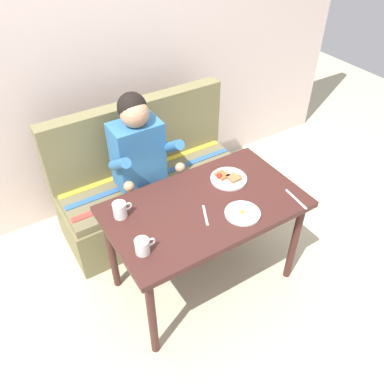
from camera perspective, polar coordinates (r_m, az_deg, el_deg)
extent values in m
plane|color=beige|center=(2.92, 1.60, -12.50)|extent=(8.00, 8.00, 0.00)
cube|color=beige|center=(3.08, -11.83, 20.09)|extent=(4.40, 0.10, 2.60)
cube|color=#41201B|center=(2.39, 1.90, -2.16)|extent=(1.20, 0.70, 0.04)
cylinder|color=#41201B|center=(2.34, -5.80, -17.71)|extent=(0.05, 0.05, 0.69)
cylinder|color=#41201B|center=(2.76, 14.59, -7.12)|extent=(0.05, 0.05, 0.69)
cylinder|color=#41201B|center=(2.68, -11.59, -8.46)|extent=(0.05, 0.05, 0.69)
cylinder|color=#41201B|center=(3.05, 7.22, -0.46)|extent=(0.05, 0.05, 0.69)
cube|color=olive|center=(3.20, -5.41, -1.50)|extent=(1.44, 0.56, 0.40)
cube|color=#716848|center=(3.05, -5.67, 1.72)|extent=(1.40, 0.52, 0.06)
cube|color=olive|center=(3.05, -7.97, 8.33)|extent=(1.44, 0.12, 0.54)
cube|color=#C63D33|center=(2.93, -4.45, 0.80)|extent=(1.38, 0.05, 0.01)
cube|color=#336099|center=(3.03, -5.71, 2.22)|extent=(1.38, 0.05, 0.01)
cube|color=yellow|center=(3.13, -6.90, 3.56)|extent=(1.38, 0.05, 0.01)
cube|color=teal|center=(2.77, -7.89, 5.52)|extent=(0.34, 0.22, 0.48)
sphere|color=tan|center=(2.58, -8.35, 11.24)|extent=(0.19, 0.19, 0.19)
sphere|color=black|center=(2.59, -8.70, 12.08)|extent=(0.19, 0.19, 0.19)
cylinder|color=teal|center=(2.57, -10.48, 3.98)|extent=(0.07, 0.29, 0.23)
cylinder|color=teal|center=(2.69, -3.07, 6.57)|extent=(0.07, 0.29, 0.23)
sphere|color=tan|center=(2.54, -9.12, 0.81)|extent=(0.07, 0.07, 0.07)
sphere|color=tan|center=(2.67, -1.72, 3.57)|extent=(0.07, 0.07, 0.07)
cylinder|color=#232333|center=(2.77, -7.50, -0.81)|extent=(0.09, 0.34, 0.09)
cylinder|color=#232333|center=(2.83, -5.53, -6.70)|extent=(0.08, 0.08, 0.52)
cube|color=black|center=(2.97, -4.69, -10.51)|extent=(0.09, 0.20, 0.05)
cylinder|color=#232333|center=(2.82, -4.41, 0.39)|extent=(0.09, 0.34, 0.09)
cylinder|color=#232333|center=(2.89, -2.53, -5.42)|extent=(0.08, 0.08, 0.52)
cube|color=black|center=(3.02, -1.82, -9.22)|extent=(0.09, 0.20, 0.05)
cylinder|color=white|center=(2.57, 5.34, 1.93)|extent=(0.24, 0.24, 0.02)
cube|color=olive|center=(2.55, 6.01, 2.06)|extent=(0.07, 0.08, 0.02)
cube|color=#9E5C32|center=(2.56, 4.41, 2.46)|extent=(0.08, 0.09, 0.02)
sphere|color=red|center=(2.54, 4.00, 2.35)|extent=(0.04, 0.04, 0.04)
ellipsoid|color=#CC6623|center=(2.55, 6.58, 2.12)|extent=(0.06, 0.05, 0.02)
cylinder|color=white|center=(2.33, 7.33, -3.08)|extent=(0.21, 0.21, 0.01)
ellipsoid|color=white|center=(2.32, 7.35, -2.86)|extent=(0.09, 0.08, 0.01)
sphere|color=yellow|center=(2.31, 7.28, -2.87)|extent=(0.03, 0.03, 0.03)
cylinder|color=white|center=(2.31, -10.43, -2.59)|extent=(0.08, 0.08, 0.10)
cylinder|color=brown|center=(2.28, -10.55, -1.79)|extent=(0.07, 0.07, 0.01)
torus|color=white|center=(2.31, -9.27, -2.04)|extent=(0.05, 0.01, 0.05)
cylinder|color=white|center=(2.10, -7.22, -7.82)|extent=(0.08, 0.08, 0.09)
cylinder|color=brown|center=(2.07, -7.31, -7.11)|extent=(0.07, 0.07, 0.01)
torus|color=white|center=(2.11, -5.96, -7.20)|extent=(0.05, 0.01, 0.05)
cube|color=silver|center=(2.30, 1.94, -3.39)|extent=(0.08, 0.16, 0.00)
cube|color=silver|center=(2.49, 14.85, -1.01)|extent=(0.03, 0.20, 0.00)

